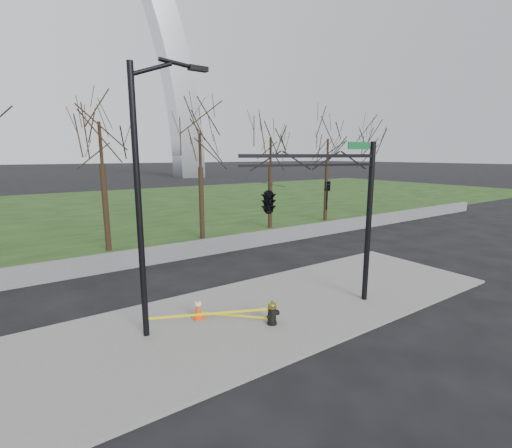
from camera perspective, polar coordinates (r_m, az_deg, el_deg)
ground at (r=13.67m, az=4.05°, el=-13.04°), size 500.00×500.00×0.00m
sidewalk at (r=13.65m, az=4.05°, el=-12.85°), size 18.00×6.00×0.10m
grass_strip at (r=40.88m, az=-23.14°, el=2.24°), size 120.00×40.00×0.06m
guardrail at (r=20.05m, az=-10.34°, el=-4.01°), size 60.00×0.30×0.90m
gateway_arch at (r=89.27m, az=-31.47°, el=26.96°), size 66.00×6.00×65.00m
tree_row at (r=23.02m, az=-15.75°, el=6.60°), size 45.15×4.00×7.97m
fire_hydrant at (r=12.09m, az=2.59°, el=-13.90°), size 0.50×0.33×0.81m
traffic_cone at (r=12.63m, az=-9.14°, el=-12.92°), size 0.39×0.39×0.74m
street_light at (r=10.87m, az=-17.07°, el=5.96°), size 2.39×0.23×8.21m
traffic_signal_mast at (r=12.04m, az=5.35°, el=4.21°), size 4.97×2.54×6.00m
caution_tape at (r=11.99m, az=-5.65°, el=-14.02°), size 3.61×1.78×0.42m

